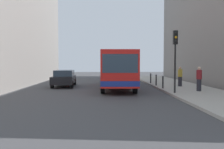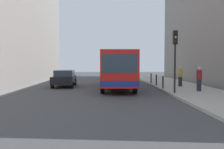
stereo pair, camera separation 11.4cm
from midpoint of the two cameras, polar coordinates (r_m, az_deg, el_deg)
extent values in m
plane|color=#424244|center=(17.99, 1.95, -4.13)|extent=(80.00, 80.00, 0.00)
cube|color=#ADA89E|center=(19.09, 18.38, -3.65)|extent=(4.40, 40.00, 0.15)
cube|color=red|center=(21.20, 1.26, 1.65)|extent=(2.62, 11.03, 2.50)
cube|color=navy|center=(21.24, 1.26, -0.91)|extent=(2.64, 11.05, 0.36)
cube|color=#2D3D4C|center=(15.72, 2.02, 2.55)|extent=(2.26, 0.08, 1.20)
cube|color=#2D3D4C|center=(21.69, 1.21, 2.60)|extent=(2.62, 9.43, 1.00)
cylinder|color=black|center=(17.46, 5.46, -2.70)|extent=(0.29, 1.00, 1.00)
cylinder|color=black|center=(17.36, -1.99, -2.72)|extent=(0.29, 1.00, 1.00)
cylinder|color=black|center=(25.21, 3.49, -1.03)|extent=(0.29, 1.00, 1.00)
cylinder|color=black|center=(25.13, -1.65, -1.04)|extent=(0.29, 1.00, 1.00)
cube|color=black|center=(22.74, -10.71, -1.12)|extent=(1.95, 4.46, 0.64)
cube|color=#2D3D4C|center=(22.86, -10.67, 0.35)|extent=(1.68, 2.52, 0.52)
cylinder|color=black|center=(21.19, -9.01, -2.26)|extent=(0.24, 0.65, 0.64)
cylinder|color=black|center=(21.41, -13.39, -2.25)|extent=(0.24, 0.65, 0.64)
cylinder|color=black|center=(24.17, -8.32, -1.64)|extent=(0.24, 0.65, 0.64)
cylinder|color=black|center=(24.36, -12.17, -1.64)|extent=(0.24, 0.65, 0.64)
cube|color=black|center=(32.73, 0.12, 0.08)|extent=(1.91, 4.45, 0.64)
cube|color=#2D3D4C|center=(32.86, 0.10, 1.10)|extent=(1.66, 2.50, 0.52)
cylinder|color=black|center=(31.31, 1.77, -0.63)|extent=(0.24, 0.65, 0.64)
cylinder|color=black|center=(31.21, -1.23, -0.64)|extent=(0.24, 0.65, 0.64)
cylinder|color=black|center=(34.29, 1.35, -0.34)|extent=(0.24, 0.65, 0.64)
cylinder|color=black|center=(34.21, -1.39, -0.34)|extent=(0.24, 0.65, 0.64)
cylinder|color=black|center=(16.90, 14.39, 1.29)|extent=(0.12, 0.12, 3.20)
cube|color=black|center=(16.98, 14.47, 8.23)|extent=(0.28, 0.24, 0.90)
sphere|color=black|center=(16.89, 14.61, 9.21)|extent=(0.16, 0.16, 0.16)
sphere|color=orange|center=(16.86, 14.60, 8.27)|extent=(0.16, 0.16, 0.16)
sphere|color=black|center=(16.83, 14.58, 7.32)|extent=(0.16, 0.16, 0.16)
cylinder|color=black|center=(19.74, 11.77, -1.76)|extent=(0.11, 0.11, 0.95)
cylinder|color=black|center=(22.18, 10.27, -1.25)|extent=(0.11, 0.11, 0.95)
cylinder|color=black|center=(24.65, 9.08, -0.85)|extent=(0.11, 0.11, 0.95)
cylinder|color=#26262D|center=(18.55, 19.47, -2.31)|extent=(0.32, 0.32, 0.84)
cylinder|color=maroon|center=(18.50, 19.51, -0.02)|extent=(0.38, 0.38, 0.65)
sphere|color=beige|center=(18.48, 19.53, 1.34)|extent=(0.23, 0.23, 0.23)
cylinder|color=#26262D|center=(21.83, 15.52, -1.56)|extent=(0.32, 0.32, 0.81)
cylinder|color=gold|center=(21.79, 15.54, 0.32)|extent=(0.38, 0.38, 0.62)
sphere|color=tan|center=(21.77, 15.55, 1.43)|extent=(0.22, 0.22, 0.22)
camera|label=1|loc=(0.06, -89.83, 0.01)|focal=39.90mm
camera|label=2|loc=(0.06, 90.17, -0.01)|focal=39.90mm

